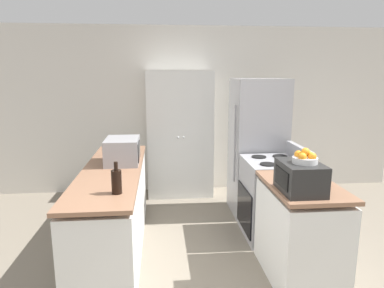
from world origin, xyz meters
The scene contains 10 objects.
wall_back centered at (0.00, 3.21, 1.30)m, with size 7.00×0.06×2.60m.
counter_left centered at (-0.89, 1.24, 0.44)m, with size 0.60×2.28×0.91m.
counter_right centered at (0.89, 0.57, 0.44)m, with size 0.60×0.94×0.91m.
pantry_cabinet centered at (-0.08, 2.92, 0.96)m, with size 0.99×0.49×1.92m.
stove centered at (0.91, 1.41, 0.46)m, with size 0.66×0.71×1.07m.
refrigerator centered at (0.92, 2.15, 0.91)m, with size 0.69×0.68×1.81m.
microwave centered at (-0.79, 1.47, 1.05)m, with size 0.36×0.48×0.28m.
wine_bottle centered at (-0.74, 0.48, 1.01)m, with size 0.08×0.08×0.27m.
toaster_oven centered at (0.77, 0.37, 1.03)m, with size 0.32×0.42×0.25m.
fruit_bowl centered at (0.79, 0.36, 1.20)m, with size 0.20×0.20×0.13m.
Camera 1 is at (-0.38, -2.25, 1.88)m, focal length 32.00 mm.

